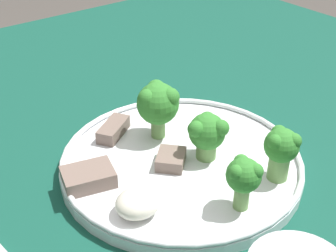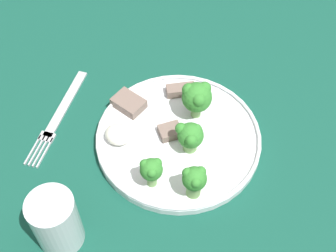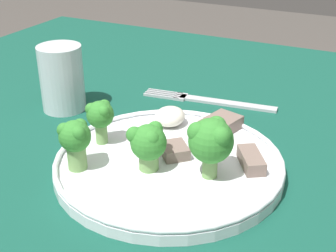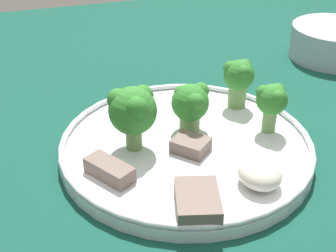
{
  "view_description": "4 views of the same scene",
  "coord_description": "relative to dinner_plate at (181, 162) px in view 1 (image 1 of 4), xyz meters",
  "views": [
    {
      "loc": [
        0.26,
        0.3,
        1.03
      ],
      "look_at": [
        0.01,
        -0.03,
        0.77
      ],
      "focal_mm": 50.0,
      "sensor_mm": 36.0,
      "label": 1
    },
    {
      "loc": [
        -0.14,
        0.38,
        1.32
      ],
      "look_at": [
        0.03,
        -0.01,
        0.75
      ],
      "focal_mm": 50.0,
      "sensor_mm": 36.0,
      "label": 2
    },
    {
      "loc": [
        -0.39,
        -0.21,
        1.0
      ],
      "look_at": [
        0.01,
        -0.01,
        0.78
      ],
      "focal_mm": 50.0,
      "sensor_mm": 36.0,
      "label": 3
    },
    {
      "loc": [
        0.38,
        -0.15,
        0.99
      ],
      "look_at": [
        0.0,
        -0.03,
        0.75
      ],
      "focal_mm": 50.0,
      "sensor_mm": 36.0,
      "label": 4
    }
  ],
  "objects": [
    {
      "name": "broccoli_floret_near_rim_left",
      "position": [
        -0.02,
        0.02,
        0.03
      ],
      "size": [
        0.04,
        0.04,
        0.05
      ],
      "color": "#709E56",
      "rests_on": "dinner_plate"
    },
    {
      "name": "dinner_plate",
      "position": [
        0.0,
        0.0,
        0.0
      ],
      "size": [
        0.25,
        0.25,
        0.02
      ],
      "color": "white",
      "rests_on": "table"
    },
    {
      "name": "meat_slice_middle_slice",
      "position": [
        0.1,
        -0.02,
        0.01
      ],
      "size": [
        0.06,
        0.05,
        0.02
      ],
      "color": "#756056",
      "rests_on": "dinner_plate"
    },
    {
      "name": "sauce_dollop",
      "position": [
        0.08,
        0.04,
        0.01
      ],
      "size": [
        0.04,
        0.04,
        0.02
      ],
      "color": "silver",
      "rests_on": "dinner_plate"
    },
    {
      "name": "meat_slice_rear_slice",
      "position": [
        0.03,
        -0.08,
        0.01
      ],
      "size": [
        0.05,
        0.04,
        0.01
      ],
      "color": "#756056",
      "rests_on": "dinner_plate"
    },
    {
      "name": "table",
      "position": [
        -0.01,
        0.01,
        -0.1
      ],
      "size": [
        1.08,
        1.1,
        0.72
      ],
      "color": "#114738",
      "rests_on": "ground_plane"
    },
    {
      "name": "broccoli_floret_center_left",
      "position": [
        -0.01,
        -0.05,
        0.05
      ],
      "size": [
        0.05,
        0.05,
        0.07
      ],
      "color": "#709E56",
      "rests_on": "dinner_plate"
    },
    {
      "name": "broccoli_floret_back_left",
      "position": [
        -0.06,
        0.08,
        0.04
      ],
      "size": [
        0.04,
        0.03,
        0.06
      ],
      "color": "#709E56",
      "rests_on": "dinner_plate"
    },
    {
      "name": "meat_slice_front_slice",
      "position": [
        0.01,
        -0.0,
        0.01
      ],
      "size": [
        0.04,
        0.04,
        0.01
      ],
      "color": "#756056",
      "rests_on": "dinner_plate"
    },
    {
      "name": "broccoli_floret_front_left",
      "position": [
        0.0,
        0.09,
        0.04
      ],
      "size": [
        0.03,
        0.03,
        0.05
      ],
      "color": "#709E56",
      "rests_on": "dinner_plate"
    }
  ]
}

